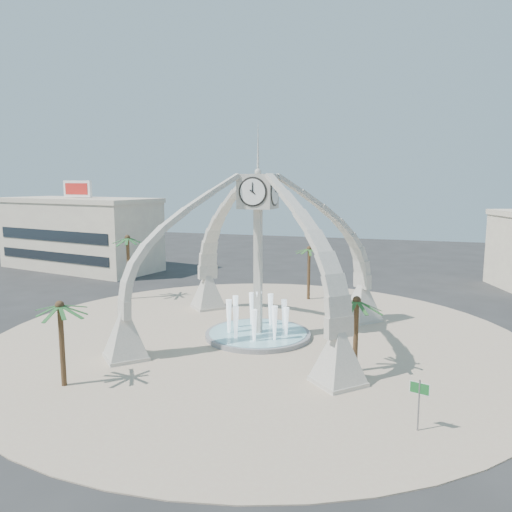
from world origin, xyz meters
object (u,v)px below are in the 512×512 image
(clock_tower, at_px, (258,253))
(palm_east, at_px, (357,301))
(palm_north, at_px, (309,249))
(palm_west, at_px, (127,239))
(palm_south, at_px, (60,306))
(street_sign, at_px, (419,395))
(fountain, at_px, (258,334))

(clock_tower, distance_m, palm_east, 9.40)
(palm_east, xyz_separation_m, palm_north, (-6.58, 18.15, 0.57))
(palm_west, bearing_deg, clock_tower, -26.82)
(palm_west, distance_m, palm_north, 18.08)
(palm_north, relative_size, palm_south, 1.06)
(palm_west, distance_m, palm_south, 21.77)
(palm_west, xyz_separation_m, street_sign, (27.55, -19.66, -4.29))
(clock_tower, height_order, palm_west, clock_tower)
(palm_south, bearing_deg, palm_north, 69.90)
(clock_tower, xyz_separation_m, palm_north, (1.22, 13.30, -1.40))
(palm_north, bearing_deg, fountain, -95.26)
(clock_tower, xyz_separation_m, palm_west, (-16.06, 8.12, -0.36))
(palm_north, bearing_deg, palm_east, -70.06)
(palm_west, height_order, palm_north, palm_west)
(palm_west, bearing_deg, palm_east, -28.51)
(palm_west, relative_size, palm_north, 1.19)
(clock_tower, bearing_deg, palm_north, 84.74)
(fountain, xyz_separation_m, palm_north, (1.22, 13.30, 4.80))
(fountain, relative_size, street_sign, 3.10)
(palm_east, distance_m, palm_north, 19.32)
(palm_west, xyz_separation_m, palm_north, (17.29, 5.18, -1.04))
(palm_west, bearing_deg, street_sign, -35.51)
(palm_east, relative_size, palm_north, 0.90)
(palm_east, bearing_deg, palm_west, 151.49)
(clock_tower, xyz_separation_m, fountain, (0.00, 0.00, -6.20))
(fountain, height_order, street_sign, fountain)
(palm_east, height_order, street_sign, palm_east)
(palm_east, bearing_deg, clock_tower, 148.17)
(clock_tower, xyz_separation_m, palm_east, (7.81, -4.85, -1.97))
(fountain, xyz_separation_m, palm_east, (7.81, -4.85, 4.23))
(palm_east, height_order, palm_west, palm_west)
(palm_south, bearing_deg, palm_west, 111.62)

